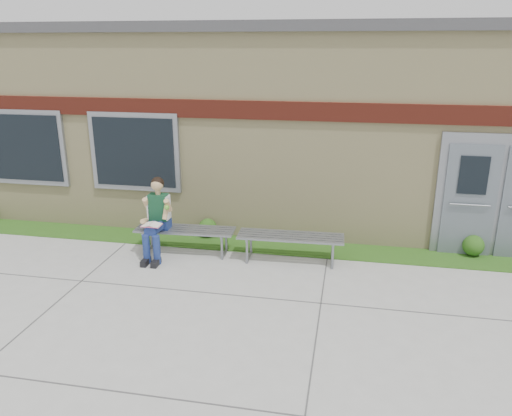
# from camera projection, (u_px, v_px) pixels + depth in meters

# --- Properties ---
(ground) EXTENTS (80.00, 80.00, 0.00)m
(ground) POSITION_uv_depth(u_px,v_px,m) (251.00, 313.00, 7.36)
(ground) COLOR #9E9E99
(ground) RESTS_ON ground
(grass_strip) EXTENTS (16.00, 0.80, 0.02)m
(grass_strip) POSITION_uv_depth(u_px,v_px,m) (277.00, 246.00, 9.78)
(grass_strip) COLOR #275416
(grass_strip) RESTS_ON ground
(school_building) EXTENTS (16.20, 6.22, 4.20)m
(school_building) POSITION_uv_depth(u_px,v_px,m) (299.00, 116.00, 12.29)
(school_building) COLOR beige
(school_building) RESTS_ON ground
(bench_left) EXTENTS (1.89, 0.62, 0.48)m
(bench_left) POSITION_uv_depth(u_px,v_px,m) (185.00, 234.00, 9.41)
(bench_left) COLOR gray
(bench_left) RESTS_ON ground
(bench_right) EXTENTS (1.93, 0.60, 0.50)m
(bench_right) POSITION_uv_depth(u_px,v_px,m) (290.00, 241.00, 9.04)
(bench_right) COLOR gray
(bench_right) RESTS_ON ground
(girl) EXTENTS (0.54, 0.89, 1.48)m
(girl) POSITION_uv_depth(u_px,v_px,m) (157.00, 217.00, 9.16)
(girl) COLOR navy
(girl) RESTS_ON ground
(shrub_mid) EXTENTS (0.38, 0.38, 0.38)m
(shrub_mid) POSITION_uv_depth(u_px,v_px,m) (208.00, 228.00, 10.22)
(shrub_mid) COLOR #275416
(shrub_mid) RESTS_ON grass_strip
(shrub_east) EXTENTS (0.39, 0.39, 0.39)m
(shrub_east) POSITION_uv_depth(u_px,v_px,m) (473.00, 245.00, 9.29)
(shrub_east) COLOR #275416
(shrub_east) RESTS_ON grass_strip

